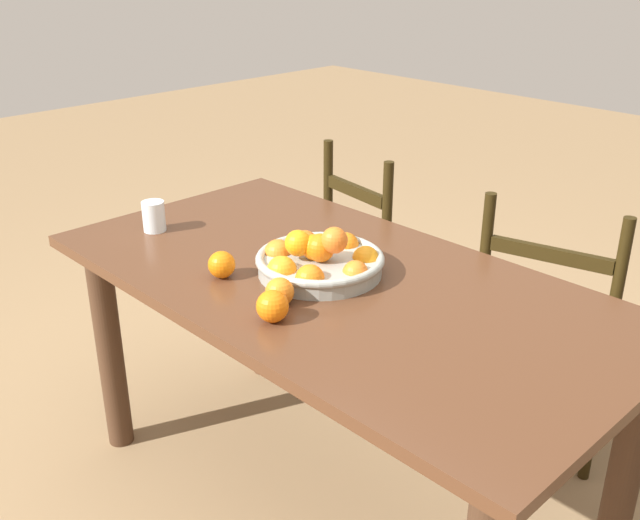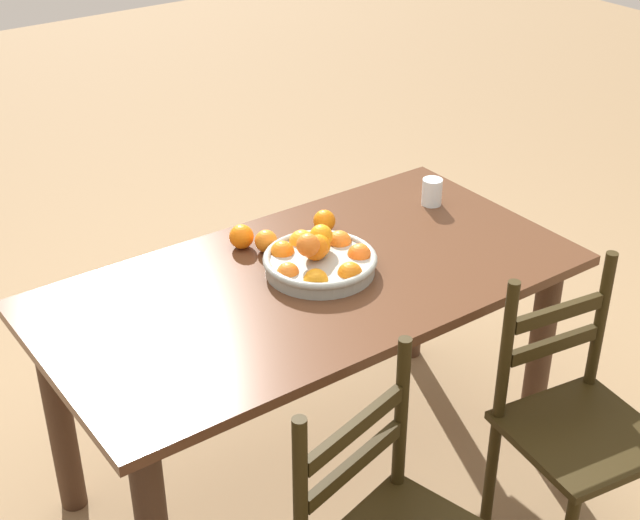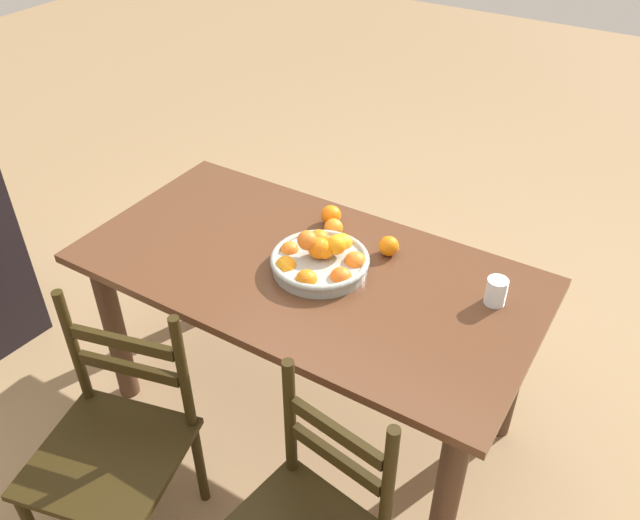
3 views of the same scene
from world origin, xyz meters
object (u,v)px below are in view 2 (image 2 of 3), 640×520
object	(u,v)px
orange_loose_2	(266,241)
orange_loose_0	(324,221)
dining_table	(310,315)
drinking_glass	(432,192)
orange_loose_1	(241,237)
fruit_bowl	(320,259)
chair_near_window	(574,429)

from	to	relation	value
orange_loose_2	orange_loose_0	bearing A→B (deg)	-178.97
dining_table	orange_loose_0	bearing A→B (deg)	-134.16
dining_table	drinking_glass	xyz separation A→B (m)	(-0.64, -0.16, 0.18)
orange_loose_1	fruit_bowl	bearing A→B (deg)	113.74
dining_table	orange_loose_1	size ratio (longest dim) A/B	20.94
fruit_bowl	orange_loose_2	bearing A→B (deg)	-71.57
dining_table	fruit_bowl	bearing A→B (deg)	-160.16
dining_table	drinking_glass	distance (m)	0.69
dining_table	fruit_bowl	size ratio (longest dim) A/B	4.71
chair_near_window	orange_loose_2	distance (m)	1.10
drinking_glass	orange_loose_0	bearing A→B (deg)	-7.71
chair_near_window	drinking_glass	bearing A→B (deg)	85.97
fruit_bowl	orange_loose_0	distance (m)	0.26
chair_near_window	orange_loose_1	size ratio (longest dim) A/B	11.65
chair_near_window	orange_loose_2	world-z (taller)	chair_near_window
fruit_bowl	orange_loose_1	bearing A→B (deg)	-66.26
drinking_glass	orange_loose_1	bearing A→B (deg)	-9.64
orange_loose_0	orange_loose_1	xyz separation A→B (m)	(0.28, -0.06, 0.00)
chair_near_window	dining_table	bearing A→B (deg)	130.79
dining_table	drinking_glass	world-z (taller)	drinking_glass
orange_loose_2	dining_table	bearing A→B (deg)	94.43
dining_table	chair_near_window	xyz separation A→B (m)	(-0.45, 0.71, -0.19)
orange_loose_1	drinking_glass	bearing A→B (deg)	170.36
orange_loose_1	drinking_glass	distance (m)	0.72
drinking_glass	orange_loose_2	bearing A→B (deg)	-4.63
dining_table	chair_near_window	distance (m)	0.86
chair_near_window	orange_loose_2	size ratio (longest dim) A/B	12.62
orange_loose_1	orange_loose_0	bearing A→B (deg)	167.52
chair_near_window	orange_loose_1	world-z (taller)	chair_near_window
chair_near_window	drinking_glass	world-z (taller)	chair_near_window
orange_loose_0	orange_loose_2	size ratio (longest dim) A/B	1.02
fruit_bowl	orange_loose_1	world-z (taller)	fruit_bowl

